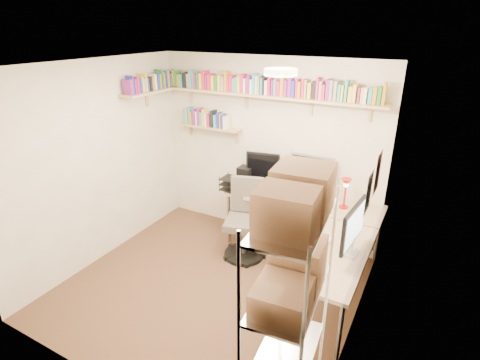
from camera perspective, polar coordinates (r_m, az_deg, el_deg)
name	(u,v)px	position (r m, az deg, el deg)	size (l,w,h in m)	color
ground	(210,287)	(4.59, -4.55, -15.88)	(3.20, 3.20, 0.00)	#4C2920
room_shell	(206,163)	(3.82, -5.19, 2.62)	(3.24, 3.04, 2.52)	beige
wall_shelves	(232,93)	(4.99, -1.27, 13.10)	(3.12, 1.09, 0.80)	tan
corner_desk	(299,209)	(4.64, 8.95, -4.35)	(2.07, 2.02, 1.35)	tan
office_chair	(245,225)	(4.90, 0.77, -6.80)	(0.58, 0.59, 1.05)	black
wire_rack	(293,255)	(2.42, 8.04, -11.31)	(0.46, 0.84, 2.05)	silver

